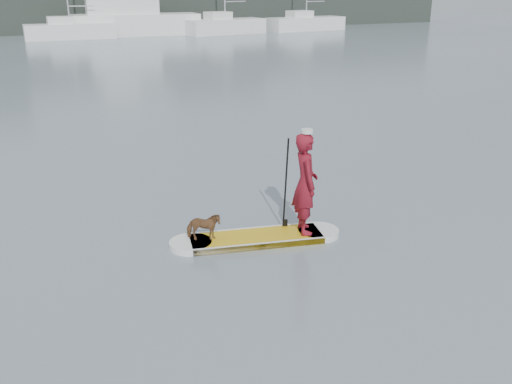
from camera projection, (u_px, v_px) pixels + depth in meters
name	position (u px, v px, depth m)	size (l,w,h in m)	color
ground	(334.00, 224.00, 11.66)	(140.00, 140.00, 0.00)	slate
paddleboard	(256.00, 238.00, 10.87)	(3.25, 1.31, 0.12)	gold
paddler	(305.00, 183.00, 10.71)	(0.71, 0.47, 1.95)	maroon
white_cap	(307.00, 131.00, 10.36)	(0.22, 0.22, 0.07)	silver
dog	(204.00, 227.00, 10.56)	(0.29, 0.64, 0.54)	brown
paddle	(286.00, 194.00, 11.03)	(0.10, 0.30, 2.00)	black
sailboat_d	(70.00, 29.00, 49.81)	(7.73, 2.54, 11.32)	white
sailboat_e	(225.00, 25.00, 54.70)	(8.24, 3.98, 11.46)	white
sailboat_f	(305.00, 22.00, 58.60)	(8.60, 3.47, 12.52)	white
motor_yacht_a	(130.00, 13.00, 52.96)	(11.96, 4.68, 7.01)	white
shore_mass	(50.00, 1.00, 55.95)	(90.00, 6.00, 6.00)	black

